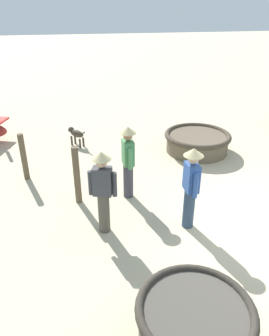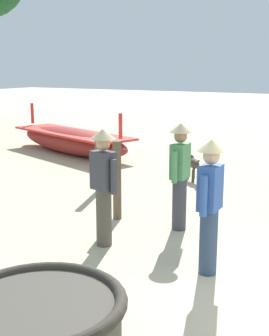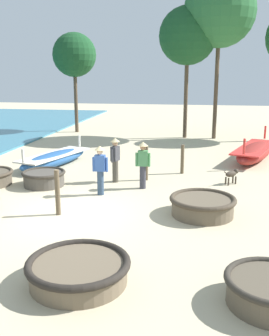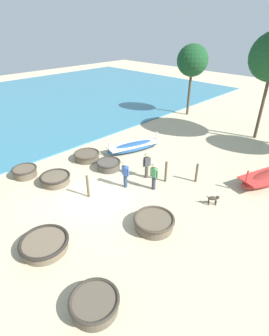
{
  "view_description": "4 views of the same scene",
  "coord_description": "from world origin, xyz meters",
  "px_view_note": "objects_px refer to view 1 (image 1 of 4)",
  "views": [
    {
      "loc": [
        -4.43,
        3.82,
        4.0
      ],
      "look_at": [
        0.88,
        2.85,
        1.2
      ],
      "focal_mm": 35.0,
      "sensor_mm": 36.0,
      "label": 1
    },
    {
      "loc": [
        -4.59,
        -0.02,
        2.49
      ],
      "look_at": [
        1.61,
        3.5,
        0.94
      ],
      "focal_mm": 50.0,
      "sensor_mm": 36.0,
      "label": 2
    },
    {
      "loc": [
        3.74,
        -10.41,
        4.01
      ],
      "look_at": [
        1.57,
        2.45,
        0.82
      ],
      "focal_mm": 42.0,
      "sensor_mm": 36.0,
      "label": 3
    },
    {
      "loc": [
        9.72,
        -6.75,
        8.36
      ],
      "look_at": [
        0.6,
        2.5,
        1.01
      ],
      "focal_mm": 28.0,
      "sensor_mm": 36.0,
      "label": 4
    }
  ],
  "objects_px": {
    "coracle_front_left": "(197,141)",
    "mooring_post_shoreline": "(77,176)",
    "mooring_post_inland": "(24,157)",
    "fisherman_hauling": "(191,184)",
    "fisherman_standing_right": "(128,158)",
    "dog": "(76,134)",
    "coracle_upturned": "(194,320)",
    "fisherman_standing_left": "(103,188)"
  },
  "relations": [
    {
      "from": "coracle_front_left",
      "to": "mooring_post_shoreline",
      "type": "relative_size",
      "value": 1.45
    },
    {
      "from": "mooring_post_inland",
      "to": "fisherman_hauling",
      "type": "bearing_deg",
      "value": -127.59
    },
    {
      "from": "fisherman_standing_right",
      "to": "mooring_post_inland",
      "type": "height_order",
      "value": "fisherman_standing_right"
    },
    {
      "from": "dog",
      "to": "fisherman_hauling",
      "type": "bearing_deg",
      "value": -155.25
    },
    {
      "from": "fisherman_hauling",
      "to": "dog",
      "type": "bearing_deg",
      "value": 24.75
    },
    {
      "from": "coracle_upturned",
      "to": "mooring_post_shoreline",
      "type": "height_order",
      "value": "mooring_post_shoreline"
    },
    {
      "from": "coracle_upturned",
      "to": "fisherman_hauling",
      "type": "xyz_separation_m",
      "value": [
        2.29,
        -0.69,
        0.66
      ]
    },
    {
      "from": "dog",
      "to": "mooring_post_shoreline",
      "type": "bearing_deg",
      "value": 179.35
    },
    {
      "from": "fisherman_standing_left",
      "to": "fisherman_hauling",
      "type": "bearing_deg",
      "value": -95.45
    },
    {
      "from": "coracle_front_left",
      "to": "fisherman_hauling",
      "type": "height_order",
      "value": "fisherman_hauling"
    },
    {
      "from": "fisherman_hauling",
      "to": "mooring_post_inland",
      "type": "height_order",
      "value": "fisherman_hauling"
    },
    {
      "from": "fisherman_standing_right",
      "to": "mooring_post_shoreline",
      "type": "relative_size",
      "value": 1.27
    },
    {
      "from": "fisherman_standing_right",
      "to": "mooring_post_shoreline",
      "type": "bearing_deg",
      "value": 91.59
    },
    {
      "from": "mooring_post_shoreline",
      "to": "coracle_upturned",
      "type": "bearing_deg",
      "value": -158.67
    },
    {
      "from": "coracle_upturned",
      "to": "mooring_post_inland",
      "type": "bearing_deg",
      "value": 28.46
    },
    {
      "from": "dog",
      "to": "mooring_post_inland",
      "type": "xyz_separation_m",
      "value": [
        -1.87,
        1.28,
        0.22
      ]
    },
    {
      "from": "coracle_front_left",
      "to": "fisherman_standing_right",
      "type": "distance_m",
      "value": 3.23
    },
    {
      "from": "coracle_upturned",
      "to": "fisherman_standing_left",
      "type": "height_order",
      "value": "fisherman_standing_left"
    },
    {
      "from": "fisherman_hauling",
      "to": "fisherman_standing_right",
      "type": "bearing_deg",
      "value": 36.9
    },
    {
      "from": "fisherman_standing_left",
      "to": "coracle_upturned",
      "type": "bearing_deg",
      "value": -159.25
    },
    {
      "from": "fisherman_standing_right",
      "to": "dog",
      "type": "bearing_deg",
      "value": 18.9
    },
    {
      "from": "coracle_front_left",
      "to": "dog",
      "type": "relative_size",
      "value": 3.47
    },
    {
      "from": "coracle_upturned",
      "to": "dog",
      "type": "xyz_separation_m",
      "value": [
        6.71,
        1.35,
        0.07
      ]
    },
    {
      "from": "fisherman_hauling",
      "to": "mooring_post_inland",
      "type": "relative_size",
      "value": 1.41
    },
    {
      "from": "coracle_front_left",
      "to": "coracle_upturned",
      "type": "distance_m",
      "value": 6.04
    },
    {
      "from": "coracle_upturned",
      "to": "fisherman_standing_left",
      "type": "bearing_deg",
      "value": 20.75
    },
    {
      "from": "fisherman_hauling",
      "to": "mooring_post_shoreline",
      "type": "xyz_separation_m",
      "value": [
        1.26,
        2.08,
        -0.3
      ]
    },
    {
      "from": "dog",
      "to": "mooring_post_shoreline",
      "type": "height_order",
      "value": "mooring_post_shoreline"
    },
    {
      "from": "fisherman_hauling",
      "to": "mooring_post_inland",
      "type": "xyz_separation_m",
      "value": [
        2.55,
        3.32,
        -0.37
      ]
    },
    {
      "from": "coracle_upturned",
      "to": "dog",
      "type": "bearing_deg",
      "value": 11.35
    },
    {
      "from": "fisherman_hauling",
      "to": "mooring_post_shoreline",
      "type": "height_order",
      "value": "fisherman_hauling"
    },
    {
      "from": "coracle_front_left",
      "to": "fisherman_hauling",
      "type": "bearing_deg",
      "value": 157.29
    },
    {
      "from": "fisherman_standing_right",
      "to": "fisherman_hauling",
      "type": "distance_m",
      "value": 1.61
    },
    {
      "from": "coracle_upturned",
      "to": "mooring_post_inland",
      "type": "height_order",
      "value": "mooring_post_inland"
    },
    {
      "from": "coracle_upturned",
      "to": "coracle_front_left",
      "type": "bearing_deg",
      "value": -20.39
    },
    {
      "from": "mooring_post_inland",
      "to": "fisherman_standing_left",
      "type": "bearing_deg",
      "value": -144.7
    },
    {
      "from": "coracle_front_left",
      "to": "dog",
      "type": "xyz_separation_m",
      "value": [
        1.05,
        3.45,
        0.07
      ]
    },
    {
      "from": "coracle_front_left",
      "to": "coracle_upturned",
      "type": "height_order",
      "value": "coracle_front_left"
    },
    {
      "from": "mooring_post_inland",
      "to": "dog",
      "type": "bearing_deg",
      "value": -34.29
    },
    {
      "from": "coracle_upturned",
      "to": "dog",
      "type": "distance_m",
      "value": 6.85
    },
    {
      "from": "mooring_post_inland",
      "to": "coracle_upturned",
      "type": "bearing_deg",
      "value": -151.54
    },
    {
      "from": "coracle_upturned",
      "to": "mooring_post_shoreline",
      "type": "relative_size",
      "value": 1.19
    }
  ]
}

